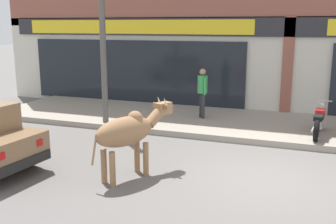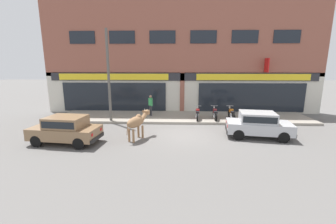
{
  "view_description": "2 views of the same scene",
  "coord_description": "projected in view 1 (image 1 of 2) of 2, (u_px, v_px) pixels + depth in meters",
  "views": [
    {
      "loc": [
        0.77,
        -7.95,
        3.13
      ],
      "look_at": [
        -2.51,
        1.0,
        1.01
      ],
      "focal_mm": 42.0,
      "sensor_mm": 36.0,
      "label": 1
    },
    {
      "loc": [
        -0.49,
        -12.8,
        4.15
      ],
      "look_at": [
        -1.0,
        1.0,
        1.15
      ],
      "focal_mm": 24.0,
      "sensor_mm": 36.0,
      "label": 2
    }
  ],
  "objects": [
    {
      "name": "motorcycle_0",
      "position": [
        319.0,
        122.0,
        10.66
      ],
      "size": [
        0.52,
        1.81,
        0.88
      ],
      "color": "black",
      "rests_on": "sidewalk"
    },
    {
      "name": "cow",
      "position": [
        128.0,
        131.0,
        8.01
      ],
      "size": [
        1.18,
        1.99,
        1.61
      ],
      "color": "#936B47",
      "rests_on": "ground"
    },
    {
      "name": "ground_plane",
      "position": [
        264.0,
        178.0,
        8.22
      ],
      "size": [
        90.0,
        90.0,
        0.0
      ],
      "primitive_type": "plane",
      "color": "#605E5B"
    },
    {
      "name": "utility_pole",
      "position": [
        102.0,
        19.0,
        11.51
      ],
      "size": [
        0.18,
        0.18,
        6.24
      ],
      "primitive_type": "cylinder",
      "color": "#595651",
      "rests_on": "sidewalk"
    },
    {
      "name": "sidewalk",
      "position": [
        280.0,
        127.0,
        11.95
      ],
      "size": [
        19.0,
        3.77,
        0.17
      ],
      "primitive_type": "cube",
      "color": "gray",
      "rests_on": "ground"
    },
    {
      "name": "pedestrian",
      "position": [
        202.0,
        88.0,
        12.54
      ],
      "size": [
        0.33,
        0.41,
        1.6
      ],
      "color": "#2D2D33",
      "rests_on": "sidewalk"
    }
  ]
}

